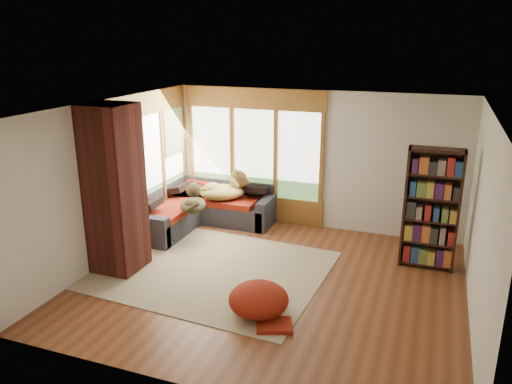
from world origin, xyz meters
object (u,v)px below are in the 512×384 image
Objects in this scene: pouf at (259,299)px; dog_tan at (226,186)px; sectional_sofa at (203,212)px; dog_brindle at (193,198)px; brick_chimney at (115,190)px; area_rug at (204,268)px; bookshelf at (431,209)px.

dog_tan is (-1.72, 2.89, 0.56)m from pouf.
dog_brindle reaches higher than sectional_sofa.
sectional_sofa is 0.67m from dog_tan.
sectional_sofa is (0.45, 2.05, -1.00)m from brick_chimney.
brick_chimney is at bearing 139.76° from dog_brindle.
dog_brindle is (0.06, -0.49, 0.44)m from sectional_sofa.
area_rug is at bearing 19.21° from brick_chimney.
brick_chimney is 2.32m from sectional_sofa.
dog_tan is at bearing 170.54° from bookshelf.
brick_chimney is at bearing -102.80° from sectional_sofa.
sectional_sofa is 2.75× the size of pouf.
area_rug is 1.63m from pouf.
bookshelf reaches higher than sectional_sofa.
brick_chimney is at bearing -159.25° from bookshelf.
pouf is (2.53, -0.55, -1.07)m from brick_chimney.
brick_chimney is 3.26× the size of pouf.
dog_brindle reaches higher than pouf.
brick_chimney is at bearing 167.74° from pouf.
brick_chimney is at bearing -137.97° from dog_tan.
dog_brindle is at bearing 133.77° from pouf.
brick_chimney is at bearing -160.79° from area_rug.
dog_tan is (0.37, 0.29, 0.48)m from sectional_sofa.
brick_chimney is 2.53m from dog_tan.
sectional_sofa is at bearing -14.97° from dog_brindle.
sectional_sofa is 1.82m from area_rug.
area_rug is at bearing -169.15° from dog_brindle.
bookshelf is (4.54, 1.72, -0.33)m from brick_chimney.
area_rug is 3.71× the size of dog_tan.
bookshelf reaches higher than area_rug.
bookshelf reaches higher than pouf.
area_rug is 1.94× the size of bookshelf.
sectional_sofa is 4.16m from bookshelf.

